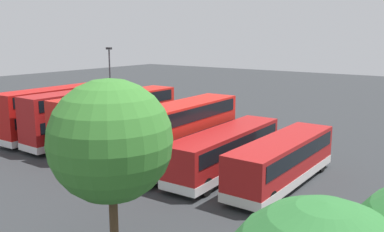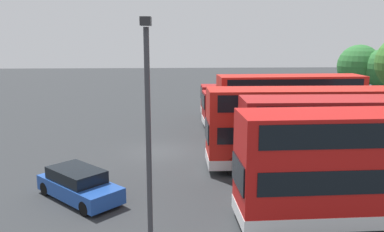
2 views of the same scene
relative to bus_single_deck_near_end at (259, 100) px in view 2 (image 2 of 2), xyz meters
The scene contains 11 objects.
ground_plane 14.25m from the bus_single_deck_near_end, 38.87° to the right, with size 140.00×140.00×0.00m, color #2D3033.
bus_single_deck_near_end is the anchor object (origin of this frame).
bus_single_deck_second 4.05m from the bus_single_deck_near_end, ahead, with size 2.90×11.41×2.95m.
bus_double_decker_third 7.32m from the bus_single_deck_near_end, ahead, with size 2.93×10.78×4.55m.
bus_single_deck_fourth 11.15m from the bus_single_deck_near_end, ahead, with size 2.78×11.42×2.95m.
bus_double_decker_fifth 14.76m from the bus_single_deck_near_end, ahead, with size 2.71×11.88×4.55m.
bus_double_decker_sixth 18.23m from the bus_single_deck_near_end, ahead, with size 2.78×10.80×4.55m.
car_hatchback_silver 22.30m from the bus_single_deck_near_end, 33.72° to the right, with size 4.44×4.44×1.43m.
lamp_post_tall 26.34m from the bus_single_deck_near_end, 19.58° to the right, with size 0.70×0.30×7.89m.
tree_midleft 17.03m from the bus_single_deck_near_end, 125.23° to the left, with size 4.96×4.96×6.42m.
tree_midright 17.56m from the bus_single_deck_near_end, 115.82° to the left, with size 4.46×4.46×6.07m.
Camera 2 is at (25.06, 0.81, 7.36)m, focal length 37.47 mm.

